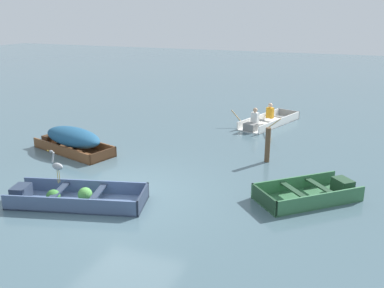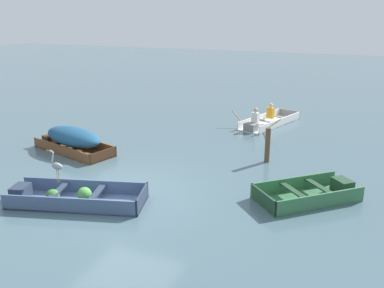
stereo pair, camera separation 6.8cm
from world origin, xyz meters
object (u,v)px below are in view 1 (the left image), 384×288
Objects in this scene: dinghy_slate_blue_foreground at (72,197)px; skiff_wooden_brown_near_moored at (73,139)px; skiff_green_mid_moored at (312,193)px; heron_on_dinghy at (57,165)px; mooring_post at (268,145)px; rowboat_white_with_crew at (267,121)px.

skiff_wooden_brown_near_moored is (-2.44, 3.33, 0.30)m from dinghy_slate_blue_foreground.
skiff_green_mid_moored is 3.15× the size of heron_on_dinghy.
heron_on_dinghy reaches higher than mooring_post.
heron_on_dinghy is (1.94, -3.16, 0.42)m from skiff_wooden_brown_near_moored.
rowboat_white_with_crew is at bearing 69.58° from heron_on_dinghy.
dinghy_slate_blue_foreground is 1.09× the size of skiff_wooden_brown_near_moored.
skiff_wooden_brown_near_moored is 1.20× the size of skiff_green_mid_moored.
skiff_green_mid_moored is 7.13m from rowboat_white_with_crew.
skiff_wooden_brown_near_moored is 7.92m from skiff_green_mid_moored.
mooring_post is at bearing -77.53° from rowboat_white_with_crew.
rowboat_white_with_crew is (5.26, 5.77, -0.27)m from skiff_wooden_brown_near_moored.
dinghy_slate_blue_foreground is at bearing -155.63° from skiff_green_mid_moored.
skiff_wooden_brown_near_moored is at bearing -167.11° from mooring_post.
dinghy_slate_blue_foreground is 4.14× the size of heron_on_dinghy.
dinghy_slate_blue_foreground is 1.31× the size of skiff_green_mid_moored.
rowboat_white_with_crew is at bearing 72.73° from dinghy_slate_blue_foreground.
skiff_wooden_brown_near_moored is 3.79× the size of heron_on_dinghy.
dinghy_slate_blue_foreground is 5.96m from skiff_green_mid_moored.
skiff_wooden_brown_near_moored is at bearing 121.54° from heron_on_dinghy.
mooring_post is (3.79, 4.75, 0.40)m from dinghy_slate_blue_foreground.
mooring_post is (4.29, 4.59, -0.31)m from heron_on_dinghy.
mooring_post is (-1.64, 2.29, 0.41)m from skiff_green_mid_moored.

